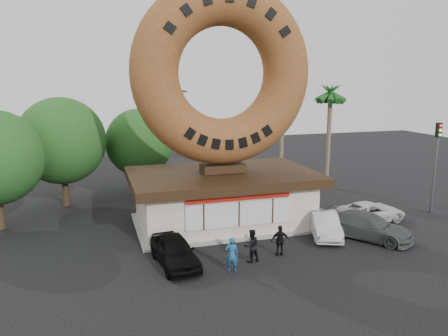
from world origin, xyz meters
TOP-DOWN VIEW (x-y plane):
  - ground at (0.00, 0.00)m, footprint 90.00×90.00m
  - donut_shop at (0.00, 5.98)m, footprint 11.20×7.20m
  - giant_donut at (0.00, 6.00)m, footprint 10.72×2.73m
  - tree_west at (-9.50, 13.00)m, footprint 6.00×6.00m
  - tree_mid at (-4.00, 15.00)m, footprint 5.20×5.20m
  - palm_near at (7.50, 14.00)m, footprint 2.60×2.60m
  - palm_far at (11.00, 12.50)m, footprint 2.60×2.60m
  - street_lamp at (-1.86, 16.00)m, footprint 2.11×0.20m
  - traffic_signal at (14.00, 3.99)m, footprint 0.30×0.38m
  - person_left at (-1.58, -0.71)m, footprint 0.71×0.58m
  - person_center at (-0.33, 0.06)m, footprint 0.92×0.79m
  - person_right at (1.34, 0.35)m, footprint 1.00×0.57m
  - car_black at (-3.99, 0.80)m, footprint 2.13×4.33m
  - car_silver at (4.96, 2.26)m, footprint 2.75×4.35m
  - car_grey at (7.07, 1.18)m, footprint 4.53×5.20m
  - car_white at (9.09, 3.74)m, footprint 4.57×2.33m

SIDE VIEW (x-z plane):
  - ground at x=0.00m, z-range 0.00..0.00m
  - car_white at x=9.09m, z-range 0.00..1.24m
  - car_silver at x=4.96m, z-range 0.00..1.35m
  - car_black at x=-3.99m, z-range 0.00..1.42m
  - car_grey at x=7.07m, z-range 0.00..1.44m
  - person_right at x=1.34m, z-range 0.00..1.60m
  - person_center at x=-0.33m, z-range 0.00..1.66m
  - person_left at x=-1.58m, z-range 0.00..1.68m
  - donut_shop at x=0.00m, z-range -0.13..3.67m
  - traffic_signal at x=14.00m, z-range 0.83..6.90m
  - tree_mid at x=-4.00m, z-range 0.70..7.33m
  - street_lamp at x=-1.86m, z-range 0.48..8.48m
  - tree_west at x=-9.50m, z-range 0.82..8.47m
  - palm_far at x=11.00m, z-range 3.11..11.86m
  - palm_near at x=7.50m, z-range 3.54..13.29m
  - giant_donut at x=0.00m, z-range 3.80..14.52m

